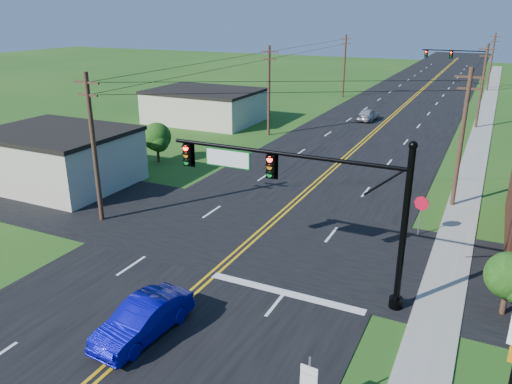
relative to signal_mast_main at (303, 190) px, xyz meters
The scene contains 20 objects.
ground 10.27m from the signal_mast_main, 118.47° to the right, with size 260.00×260.00×0.00m, color #1D4D16.
road_main 42.49m from the signal_mast_main, 95.90° to the left, with size 16.00×220.00×0.04m, color black.
road_cross 7.56m from the signal_mast_main, 137.32° to the left, with size 70.00×10.00×0.04m, color black.
sidewalk 32.93m from the signal_mast_main, 79.10° to the left, with size 2.00×160.00×0.08m, color gray.
signal_mast_main is the anchor object (origin of this frame).
signal_mast_far 72.00m from the signal_mast_main, 89.92° to the left, with size 10.98×0.60×7.48m.
cream_bldg_near 22.33m from the signal_mast_main, 164.29° to the left, with size 10.20×8.20×4.10m.
cream_bldg_far 38.12m from the signal_mast_main, 127.88° to the left, with size 12.20×9.20×3.70m.
utility_pole_left_a 13.98m from the signal_mast_main, behind, with size 1.80×0.28×9.00m.
utility_pole_left_b 30.34m from the signal_mast_main, 117.14° to the left, with size 1.80×0.28×9.00m.
utility_pole_left_c 55.74m from the signal_mast_main, 104.37° to the left, with size 1.80×0.28×9.00m.
utility_pole_right_a 15.03m from the signal_mast_main, 68.69° to the left, with size 1.80×0.28×9.00m.
utility_pole_right_b 40.37m from the signal_mast_main, 82.22° to the left, with size 1.80×0.28×9.00m.
utility_pole_right_c 70.21m from the signal_mast_main, 85.54° to the left, with size 1.80×0.28×9.00m.
shrub_corner 9.26m from the signal_mast_main, ahead, with size 2.00×2.00×2.86m.
tree_left 23.22m from the signal_mast_main, 142.64° to the left, with size 2.40×2.40×3.37m.
blue_car 8.59m from the signal_mast_main, 123.06° to the right, with size 1.59×4.56×1.50m, color #070797.
distant_car 39.27m from the signal_mast_main, 99.20° to the left, with size 1.66×4.12×1.40m, color #B7B6BB.
route_sign 8.86m from the signal_mast_main, 67.26° to the right, with size 0.58×0.11×2.30m.
stop_sign 9.63m from the signal_mast_main, 62.94° to the left, with size 0.85×0.23×2.41m.
Camera 1 is at (11.44, -11.48, 12.18)m, focal length 35.00 mm.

